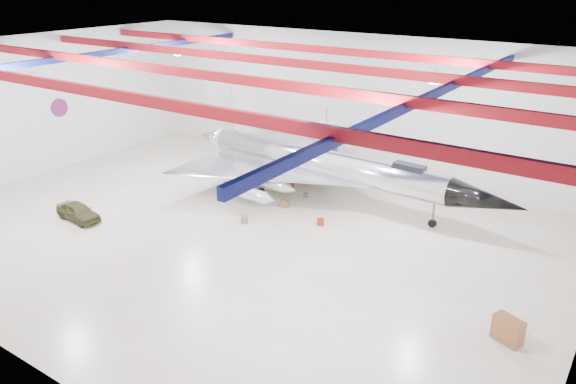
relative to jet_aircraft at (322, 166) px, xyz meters
The scene contains 17 objects.
floor 8.56m from the jet_aircraft, 100.92° to the right, with size 40.00×40.00×0.00m, color #BFB098.
wall_back 7.76m from the jet_aircraft, 102.65° to the left, with size 40.00×40.00×0.00m, color silver.
wall_left 23.23m from the jet_aircraft, 159.48° to the right, with size 30.00×30.00×0.00m, color silver.
ceiling 11.90m from the jet_aircraft, 100.92° to the right, with size 40.00×40.00×0.00m, color #0A0F38.
ceiling_structure 11.42m from the jet_aircraft, 100.92° to the right, with size 39.50×29.50×1.08m.
wall_roundel 22.49m from the jet_aircraft, 164.24° to the right, with size 1.50×1.50×0.10m, color #B21414.
jet_aircraft is the anchor object (origin of this frame).
jeep 16.96m from the jet_aircraft, 131.60° to the right, with size 1.43×3.55×1.21m, color #3B3A1D.
desk 18.81m from the jet_aircraft, 32.77° to the right, with size 1.33×0.66×1.22m, color brown.
crate_ply 5.71m from the jet_aircraft, 153.40° to the right, with size 0.45×0.36×0.31m, color olive.
toolbox_red 3.76m from the jet_aircraft, behind, with size 0.40×0.32×0.28m, color #A02210.
engine_drum 7.34m from the jet_aircraft, 105.44° to the right, with size 0.48×0.48×0.43m, color #59595B.
parts_bin 3.92m from the jet_aircraft, 111.21° to the right, with size 0.64×0.51×0.45m, color olive.
crate_small 7.44m from the jet_aircraft, behind, with size 0.42×0.33×0.29m, color #59595B.
tool_chest 5.38m from the jet_aircraft, 59.78° to the right, with size 0.48×0.48×0.43m, color #A02210.
oil_barrel 5.53m from the jet_aircraft, 167.80° to the right, with size 0.52×0.42×0.36m, color olive.
spares_box 2.52m from the jet_aircraft, 142.20° to the right, with size 0.34×0.34×0.31m, color #59595B.
Camera 1 is at (20.97, -24.83, 15.48)m, focal length 35.00 mm.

